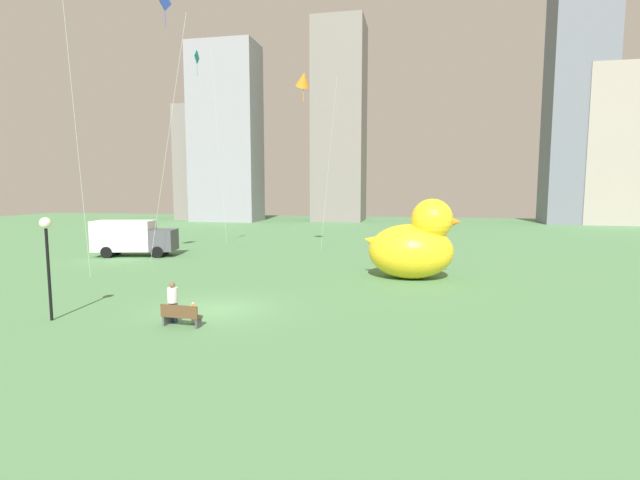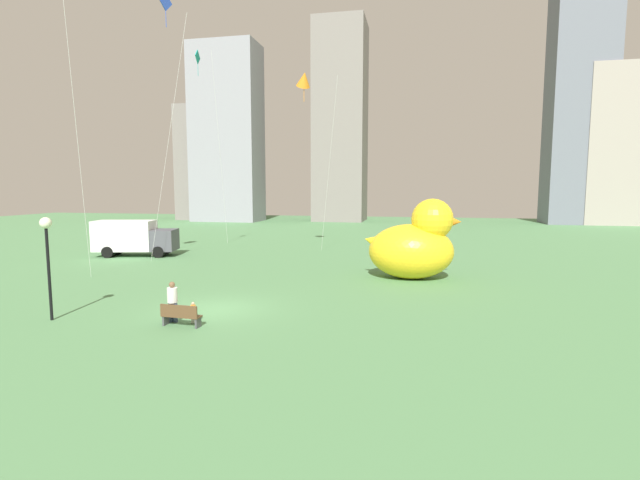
% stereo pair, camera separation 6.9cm
% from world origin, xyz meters
% --- Properties ---
extents(ground_plane, '(140.00, 140.00, 0.00)m').
position_xyz_m(ground_plane, '(0.00, 0.00, 0.00)').
color(ground_plane, '#538754').
extents(park_bench, '(1.63, 0.54, 0.90)m').
position_xyz_m(park_bench, '(-0.33, -2.76, 0.47)').
color(park_bench, brown).
rests_on(park_bench, ground).
extents(person_adult, '(0.41, 0.41, 1.67)m').
position_xyz_m(person_adult, '(-0.95, -2.22, 0.92)').
color(person_adult, '#38476B').
rests_on(person_adult, ground).
extents(person_child, '(0.21, 0.21, 0.88)m').
position_xyz_m(person_child, '(-0.06, -2.21, 0.48)').
color(person_child, silver).
rests_on(person_child, ground).
extents(giant_inflatable_duck, '(5.82, 3.74, 4.83)m').
position_xyz_m(giant_inflatable_duck, '(8.58, 9.18, 2.05)').
color(giant_inflatable_duck, yellow).
rests_on(giant_inflatable_duck, ground).
extents(lamppost, '(0.47, 0.47, 4.27)m').
position_xyz_m(lamppost, '(-6.02, -2.99, 3.29)').
color(lamppost, black).
rests_on(lamppost, ground).
extents(box_truck, '(6.66, 3.67, 2.85)m').
position_xyz_m(box_truck, '(-13.53, 14.17, 1.45)').
color(box_truck, white).
rests_on(box_truck, ground).
extents(city_skyline, '(75.18, 13.80, 37.60)m').
position_xyz_m(city_skyline, '(5.41, 57.60, 14.33)').
color(city_skyline, gray).
rests_on(city_skyline, ground).
extents(kite_orange, '(3.69, 3.77, 14.69)m').
position_xyz_m(kite_orange, '(-0.26, 17.58, 13.89)').
color(kite_orange, silver).
rests_on(kite_orange, ground).
extents(kite_teal, '(2.22, 3.76, 18.05)m').
position_xyz_m(kite_teal, '(-11.16, 22.01, 16.31)').
color(kite_teal, silver).
rests_on(kite_teal, ground).
extents(kite_blue, '(2.66, 2.81, 18.78)m').
position_xyz_m(kite_blue, '(-8.62, 11.62, 16.96)').
color(kite_blue, silver).
rests_on(kite_blue, ground).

